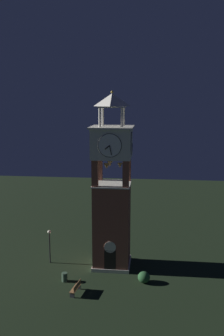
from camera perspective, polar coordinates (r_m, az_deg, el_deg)
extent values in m
plane|color=black|center=(37.25, 0.00, -14.87)|extent=(80.00, 80.00, 0.00)
cube|color=brown|center=(35.69, 0.00, -8.97)|extent=(3.36, 3.36, 8.13)
cube|color=silver|center=(37.18, 0.00, -14.62)|extent=(3.56, 3.56, 0.35)
cube|color=black|center=(35.24, -0.31, -14.36)|extent=(1.10, 0.04, 2.20)
cylinder|color=silver|center=(34.67, -0.32, -12.26)|extent=(1.10, 0.04, 1.10)
cube|color=brown|center=(33.09, -2.68, -0.93)|extent=(0.56, 0.56, 2.56)
cube|color=brown|center=(32.77, 2.17, -1.04)|extent=(0.56, 0.56, 2.56)
cube|color=brown|center=(35.81, -1.98, -0.04)|extent=(0.56, 0.56, 2.56)
cube|color=brown|center=(35.52, 2.50, -0.13)|extent=(0.56, 0.56, 2.56)
cube|color=silver|center=(34.53, 0.00, -2.51)|extent=(3.52, 3.52, 0.12)
cone|color=brown|center=(33.97, 1.23, 0.40)|extent=(0.50, 0.50, 0.47)
cone|color=brown|center=(34.88, -0.32, 0.67)|extent=(0.54, 0.54, 0.53)
cone|color=brown|center=(33.60, -0.84, 0.29)|extent=(0.57, 0.57, 0.50)
cube|color=silver|center=(33.85, 0.00, 3.91)|extent=(3.60, 3.60, 2.76)
cylinder|color=white|center=(32.06, -0.36, 3.53)|extent=(2.10, 0.05, 2.10)
torus|color=black|center=(32.06, -0.36, 3.53)|extent=(2.12, 0.06, 2.12)
cube|color=black|center=(32.04, -0.73, 3.23)|extent=(0.47, 0.03, 0.40)
cube|color=black|center=(32.04, -0.23, 2.78)|extent=(0.21, 0.03, 0.84)
cylinder|color=white|center=(35.65, 0.32, 4.25)|extent=(2.10, 0.05, 2.10)
torus|color=black|center=(35.65, 0.32, 4.25)|extent=(2.12, 0.06, 2.12)
cube|color=black|center=(35.75, 0.01, 4.01)|extent=(0.47, 0.03, 0.40)
cube|color=black|center=(35.75, 0.46, 3.60)|extent=(0.21, 0.03, 0.84)
cylinder|color=white|center=(34.10, -3.05, 3.95)|extent=(0.05, 2.10, 2.10)
torus|color=black|center=(34.10, -3.05, 3.95)|extent=(0.06, 2.12, 2.12)
cube|color=black|center=(33.93, -3.20, 3.63)|extent=(0.03, 0.47, 0.40)
cube|color=black|center=(34.24, -3.12, 3.28)|extent=(0.03, 0.21, 0.84)
cylinder|color=white|center=(33.70, 3.09, 3.87)|extent=(0.05, 2.10, 2.10)
torus|color=black|center=(33.70, 3.09, 3.87)|extent=(0.06, 2.12, 2.12)
cube|color=black|center=(33.52, 3.17, 3.54)|extent=(0.03, 0.47, 0.40)
cube|color=black|center=(33.83, 3.19, 3.19)|extent=(0.03, 0.21, 0.84)
cube|color=silver|center=(33.71, 0.00, 6.38)|extent=(3.96, 3.96, 0.16)
cylinder|color=silver|center=(32.80, -1.93, 7.88)|extent=(0.22, 0.22, 1.70)
cylinder|color=silver|center=(32.58, 1.56, 7.87)|extent=(0.22, 0.22, 1.70)
cylinder|color=silver|center=(34.76, -1.46, 8.04)|extent=(0.22, 0.22, 1.70)
cylinder|color=silver|center=(34.55, 1.83, 8.02)|extent=(0.22, 0.22, 1.70)
cube|color=silver|center=(33.63, 0.00, 9.51)|extent=(2.42, 2.42, 0.12)
pyramid|color=silver|center=(33.62, 0.00, 10.59)|extent=(2.42, 2.42, 1.15)
sphere|color=#B79338|center=(33.63, 0.00, 11.77)|extent=(0.24, 0.24, 0.24)
cube|color=brown|center=(32.42, -5.76, -18.17)|extent=(0.69, 1.65, 0.06)
cube|color=brown|center=(32.22, -5.43, -17.78)|extent=(0.31, 1.59, 0.44)
cube|color=#2D2D33|center=(31.95, -6.24, -19.13)|extent=(0.40, 0.14, 0.42)
cube|color=#2D2D33|center=(33.12, -5.28, -17.96)|extent=(0.40, 0.14, 0.42)
cylinder|color=black|center=(37.59, -9.68, -12.24)|extent=(0.12, 0.12, 3.04)
sphere|color=#F9EFCC|center=(36.97, -9.77, -9.81)|extent=(0.36, 0.36, 0.36)
cylinder|color=#38513D|center=(34.39, -7.41, -16.51)|extent=(0.52, 0.52, 0.80)
ellipsoid|color=#28562D|center=(34.00, 5.00, -16.61)|extent=(1.09, 1.09, 1.00)
ellipsoid|color=#28562D|center=(40.34, -0.34, -12.24)|extent=(1.08, 1.08, 0.72)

